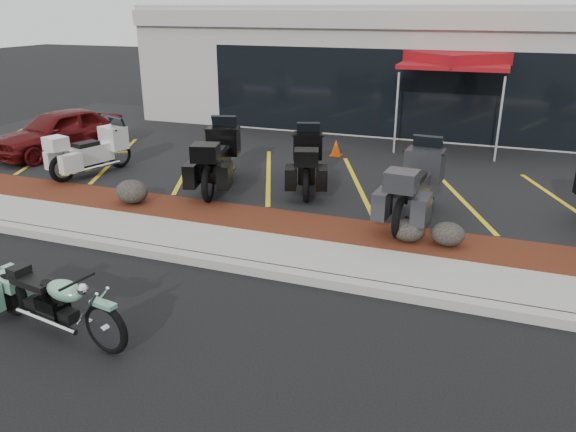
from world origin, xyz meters
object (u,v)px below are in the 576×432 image
at_px(touring_white, 118,143).
at_px(traffic_cone, 336,148).
at_px(hero_cruiser, 105,321).
at_px(parked_car, 59,132).
at_px(popup_canopy, 456,61).

height_order(touring_white, traffic_cone, touring_white).
xyz_separation_m(hero_cruiser, traffic_cone, (0.09, 9.71, -0.08)).
bearing_deg(parked_car, traffic_cone, 35.78).
xyz_separation_m(hero_cruiser, parked_car, (-7.06, 7.28, 0.31)).
relative_size(touring_white, popup_canopy, 0.59).
distance_m(hero_cruiser, traffic_cone, 9.71).
xyz_separation_m(hero_cruiser, touring_white, (-4.66, 6.66, 0.33)).
distance_m(hero_cruiser, parked_car, 10.15).
relative_size(hero_cruiser, popup_canopy, 0.69).
bearing_deg(parked_car, hero_cruiser, -28.84).
height_order(hero_cruiser, traffic_cone, hero_cruiser).
distance_m(traffic_cone, popup_canopy, 4.15).
relative_size(hero_cruiser, parked_car, 0.72).
bearing_deg(traffic_cone, popup_canopy, 39.10).
height_order(hero_cruiser, popup_canopy, popup_canopy).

